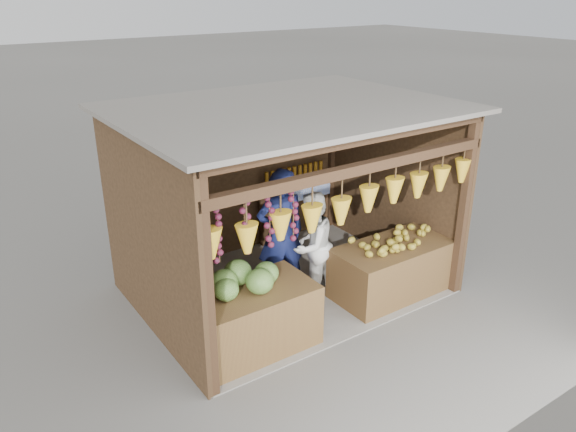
# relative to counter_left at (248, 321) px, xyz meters

# --- Properties ---
(ground) EXTENTS (80.00, 80.00, 0.00)m
(ground) POSITION_rel_counter_left_xyz_m (1.21, 0.96, -0.40)
(ground) COLOR #514F49
(ground) RESTS_ON ground
(stall_structure) EXTENTS (4.30, 3.30, 2.66)m
(stall_structure) POSITION_rel_counter_left_xyz_m (1.18, 0.92, 1.27)
(stall_structure) COLOR slate
(stall_structure) RESTS_ON ground
(back_shelf) EXTENTS (1.25, 0.32, 1.32)m
(back_shelf) POSITION_rel_counter_left_xyz_m (2.26, 2.25, 0.48)
(back_shelf) COLOR #382314
(back_shelf) RESTS_ON ground
(counter_left) EXTENTS (1.63, 0.85, 0.80)m
(counter_left) POSITION_rel_counter_left_xyz_m (0.00, 0.00, 0.00)
(counter_left) COLOR #50331A
(counter_left) RESTS_ON ground
(counter_right) EXTENTS (1.68, 0.85, 0.75)m
(counter_right) POSITION_rel_counter_left_xyz_m (2.35, 0.00, -0.02)
(counter_right) COLOR #472F17
(counter_right) RESTS_ON ground
(stool) EXTENTS (0.36, 0.36, 0.34)m
(stool) POSITION_rel_counter_left_xyz_m (-0.40, 1.15, -0.23)
(stool) COLOR black
(stool) RESTS_ON ground
(man_standing) EXTENTS (0.77, 0.59, 1.87)m
(man_standing) POSITION_rel_counter_left_xyz_m (1.07, 0.88, 0.54)
(man_standing) COLOR #131A48
(man_standing) RESTS_ON ground
(woman_standing) EXTENTS (0.90, 0.81, 1.53)m
(woman_standing) POSITION_rel_counter_left_xyz_m (1.41, 0.63, 0.37)
(woman_standing) COLOR white
(woman_standing) RESTS_ON ground
(vendor_seated) EXTENTS (0.47, 0.31, 0.96)m
(vendor_seated) POSITION_rel_counter_left_xyz_m (-0.40, 1.15, 0.42)
(vendor_seated) COLOR brown
(vendor_seated) RESTS_ON stool
(melon_pile) EXTENTS (1.00, 0.50, 0.32)m
(melon_pile) POSITION_rel_counter_left_xyz_m (-0.01, 0.04, 0.56)
(melon_pile) COLOR #214F15
(melon_pile) RESTS_ON counter_left
(tanfruit_pile) EXTENTS (0.34, 0.40, 0.13)m
(tanfruit_pile) POSITION_rel_counter_left_xyz_m (-0.61, -0.05, 0.46)
(tanfruit_pile) COLOR #9A8F47
(tanfruit_pile) RESTS_ON counter_left
(mango_pile) EXTENTS (1.40, 0.64, 0.22)m
(mango_pile) POSITION_rel_counter_left_xyz_m (2.40, -0.00, 0.47)
(mango_pile) COLOR #B26C17
(mango_pile) RESTS_ON counter_right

